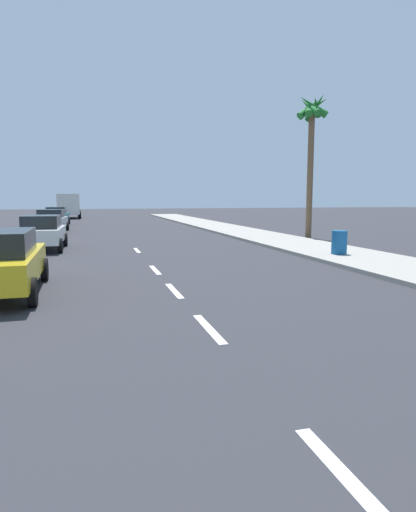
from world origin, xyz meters
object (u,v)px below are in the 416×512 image
Objects in this scene: parked_car_white at (43,232)px; parked_car_teal at (57,215)px; parked_car_silver at (52,220)px; delivery_truck at (68,205)px; trash_bin_far at (339,242)px; palm_tree_far at (312,126)px.

parked_car_teal is (-0.67, 19.08, 0.00)m from parked_car_white.
delivery_truck is at bearing 91.92° from parked_car_silver.
delivery_truck reaches higher than trash_bin_far.
trash_bin_far is (12.20, -24.77, -0.24)m from parked_car_teal.
parked_car_silver is 0.68× the size of delivery_truck.
delivery_truck is (-0.28, 32.42, 0.67)m from parked_car_white.
parked_car_silver is 4.65× the size of trash_bin_far.
parked_car_white is 0.49× the size of palm_tree_far.
parked_car_silver is 21.54m from delivery_truck.
palm_tree_far reaches higher than parked_car_white.
delivery_truck is (0.39, 13.34, 0.67)m from parked_car_teal.
palm_tree_far is (15.18, -16.73, 5.58)m from parked_car_teal.
delivery_truck is at bearing 116.19° from palm_tree_far.
parked_car_silver is 1.03× the size of parked_car_teal.
parked_car_white is at bearing -91.87° from delivery_truck.
parked_car_silver is at bearing -92.85° from delivery_truck.
parked_car_white reaches higher than trash_bin_far.
parked_car_white and parked_car_teal have the same top height.
trash_bin_far is at bearing -51.75° from parked_car_silver.
palm_tree_far is (14.79, -30.08, 4.91)m from delivery_truck.
parked_car_teal is at bearing 116.22° from trash_bin_far.
palm_tree_far is 8.94× the size of trash_bin_far.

